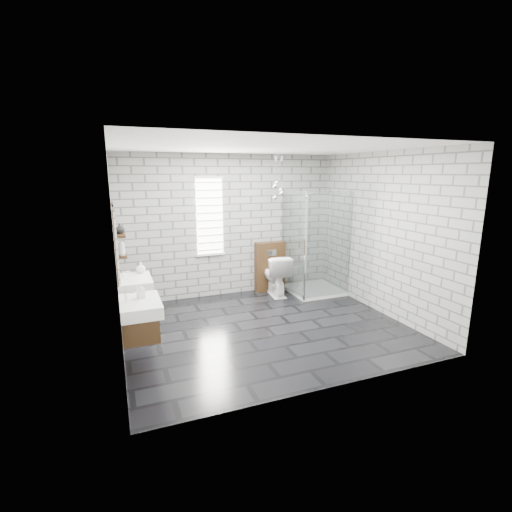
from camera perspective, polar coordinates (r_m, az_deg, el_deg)
floor at (r=5.89m, az=1.50°, el=-10.96°), size 4.20×3.60×0.02m
ceiling at (r=5.41m, az=1.68°, el=16.49°), size 4.20×3.60×0.02m
wall_back at (r=7.17m, az=-4.05°, el=4.63°), size 4.20×0.02×2.70m
wall_front at (r=3.92m, az=11.90°, el=-2.38°), size 4.20×0.02×2.70m
wall_left at (r=5.07m, az=-20.98°, el=0.45°), size 0.02×3.60×2.70m
wall_right at (r=6.59m, az=18.79°, el=3.27°), size 0.02×3.60×2.70m
vanity_left at (r=4.73m, az=-17.85°, el=-7.66°), size 0.47×0.70×1.57m
vanity_right at (r=5.73m, az=-18.55°, el=-4.16°), size 0.47×0.70×1.57m
shelf_lower at (r=5.03m, az=-20.03°, el=0.07°), size 0.14×0.30×0.03m
shelf_upper at (r=4.98m, az=-20.26°, el=2.99°), size 0.14×0.30×0.03m
window at (r=7.01m, az=-7.15°, el=6.03°), size 0.56×0.05×1.48m
cistern_panel at (r=7.50m, az=2.15°, el=-1.60°), size 0.60×0.20×1.00m
flush_plate at (r=7.34m, az=2.49°, el=0.48°), size 0.18×0.01×0.12m
shower_enclosure at (r=7.36m, az=8.77°, el=-2.00°), size 1.00×1.00×2.03m
pendant_cluster at (r=6.97m, az=3.35°, el=10.21°), size 0.27×0.23×0.85m
toilet at (r=7.28m, az=3.02°, el=-2.87°), size 0.53×0.83×0.80m
soap_bottle_a at (r=4.76m, az=-17.32°, el=-5.11°), size 0.10×0.10×0.19m
soap_bottle_b at (r=5.93m, az=-17.32°, el=-1.70°), size 0.17×0.17×0.17m
soap_bottle_c at (r=4.93m, az=-20.00°, el=1.35°), size 0.11×0.11×0.22m
vase at (r=5.03m, az=-20.23°, el=3.98°), size 0.13×0.13×0.13m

